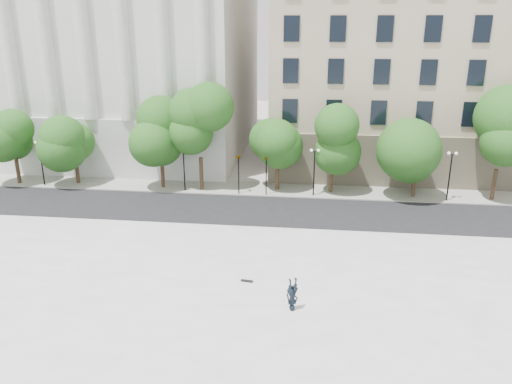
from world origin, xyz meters
TOP-DOWN VIEW (x-y plane):
  - ground at (0.00, 0.00)m, footprint 160.00×160.00m
  - plaza at (0.00, 3.00)m, footprint 44.00×22.00m
  - street at (0.00, 18.00)m, footprint 60.00×8.00m
  - far_sidewalk at (0.00, 24.00)m, footprint 60.00×4.00m
  - building_west at (-17.00, 38.57)m, footprint 31.50×27.65m
  - building_east at (20.00, 38.91)m, footprint 36.00×26.15m
  - traffic_light_west at (-0.28, 22.30)m, footprint 0.77×1.68m
  - traffic_light_east at (2.20, 22.30)m, footprint 0.80×1.67m
  - person_lying at (5.48, 2.97)m, footprint 1.43×1.94m
  - skateboard at (2.70, 5.69)m, footprint 0.73×0.28m
  - street_trees at (2.26, 23.48)m, footprint 48.03×5.16m
  - lamp_posts at (0.08, 22.60)m, footprint 37.91×0.28m

SIDE VIEW (x-z plane):
  - ground at x=0.00m, z-range 0.00..0.00m
  - street at x=0.00m, z-range 0.00..0.02m
  - far_sidewalk at x=0.00m, z-range 0.00..0.12m
  - plaza at x=0.00m, z-range 0.00..0.45m
  - skateboard at x=2.70m, z-range 0.45..0.52m
  - person_lying at x=5.48m, z-range 0.45..0.95m
  - lamp_posts at x=0.08m, z-range 0.77..5.25m
  - traffic_light_east at x=2.20m, z-range 1.57..5.73m
  - traffic_light_west at x=-0.28m, z-range 1.58..5.74m
  - street_trees at x=2.26m, z-range 1.06..8.73m
  - building_east at x=20.00m, z-range -0.36..22.64m
  - building_west at x=-17.00m, z-range 0.09..25.69m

